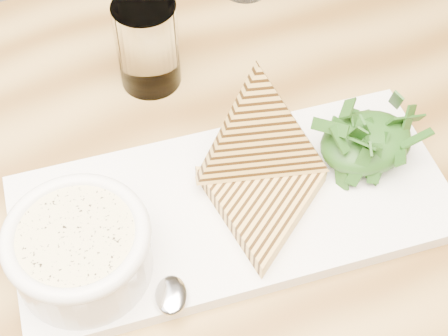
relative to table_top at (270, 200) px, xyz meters
name	(u,v)px	position (x,y,z in m)	size (l,w,h in m)	color
table_top	(270,200)	(0.00, 0.00, 0.00)	(1.25, 0.83, 0.04)	#A27C3E
table_leg_br	(425,69)	(0.57, 0.37, -0.37)	(0.06, 0.06, 0.70)	#A27C3E
platter	(233,207)	(-0.05, -0.01, 0.03)	(0.44, 0.20, 0.02)	white
soup_bowl	(82,254)	(-0.21, -0.01, 0.06)	(0.13, 0.13, 0.05)	white
soup	(76,237)	(-0.21, -0.01, 0.09)	(0.11, 0.11, 0.01)	beige
bowl_rim	(76,236)	(-0.21, -0.01, 0.09)	(0.13, 0.13, 0.01)	white
sandwich_flat	(261,205)	(-0.03, -0.03, 0.05)	(0.15, 0.15, 0.02)	gold
sandwich_lean	(261,139)	(-0.01, 0.02, 0.09)	(0.15, 0.15, 0.09)	gold
salad_base	(366,142)	(0.10, -0.01, 0.06)	(0.10, 0.08, 0.04)	#1D3C15
arugula_pile	(367,138)	(0.10, -0.01, 0.06)	(0.11, 0.10, 0.05)	#1E4D13
spoon_bowl	(171,295)	(-0.15, -0.08, 0.04)	(0.03, 0.04, 0.01)	silver
glass_near	(148,45)	(-0.05, 0.21, 0.07)	(0.07, 0.07, 0.11)	white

